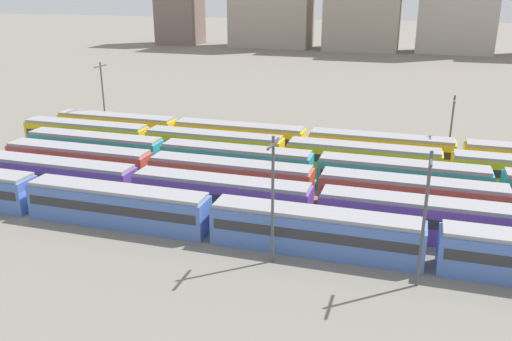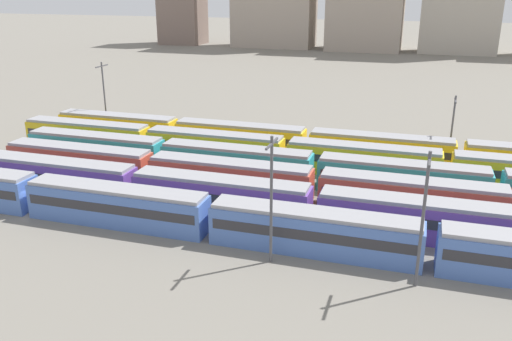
{
  "view_description": "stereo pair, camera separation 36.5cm",
  "coord_description": "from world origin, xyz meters",
  "px_view_note": "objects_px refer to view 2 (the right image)",
  "views": [
    {
      "loc": [
        35.86,
        -40.77,
        21.68
      ],
      "look_at": [
        19.51,
        13.0,
        2.04
      ],
      "focal_mm": 37.58,
      "sensor_mm": 36.0,
      "label": 1
    },
    {
      "loc": [
        36.21,
        -40.67,
        21.68
      ],
      "look_at": [
        19.51,
        13.0,
        2.04
      ],
      "focal_mm": 37.58,
      "sensor_mm": 36.0,
      "label": 2
    }
  ],
  "objects_px": {
    "train_track_3": "(402,178)",
    "train_track_5": "(381,149)",
    "train_track_4": "(286,153)",
    "catenary_pole_1": "(104,94)",
    "catenary_pole_2": "(271,195)",
    "catenary_pole_3": "(452,125)",
    "train_track_2": "(411,197)",
    "train_track_0": "(431,246)",
    "catenary_pole_0": "(423,214)"
  },
  "relations": [
    {
      "from": "catenary_pole_0",
      "to": "train_track_5",
      "type": "bearing_deg",
      "value": 100.08
    },
    {
      "from": "train_track_2",
      "to": "train_track_5",
      "type": "relative_size",
      "value": 1.0
    },
    {
      "from": "train_track_3",
      "to": "train_track_4",
      "type": "bearing_deg",
      "value": 159.88
    },
    {
      "from": "train_track_2",
      "to": "train_track_3",
      "type": "height_order",
      "value": "same"
    },
    {
      "from": "catenary_pole_1",
      "to": "train_track_0",
      "type": "bearing_deg",
      "value": -31.29
    },
    {
      "from": "train_track_5",
      "to": "catenary_pole_1",
      "type": "xyz_separation_m",
      "value": [
        -41.47,
        2.91,
        4.02
      ]
    },
    {
      "from": "catenary_pole_2",
      "to": "train_track_5",
      "type": "bearing_deg",
      "value": 77.62
    },
    {
      "from": "catenary_pole_3",
      "to": "catenary_pole_1",
      "type": "bearing_deg",
      "value": -179.72
    },
    {
      "from": "train_track_4",
      "to": "catenary_pole_1",
      "type": "relative_size",
      "value": 6.95
    },
    {
      "from": "train_track_5",
      "to": "train_track_0",
      "type": "bearing_deg",
      "value": -76.79
    },
    {
      "from": "train_track_4",
      "to": "train_track_2",
      "type": "bearing_deg",
      "value": -34.18
    },
    {
      "from": "train_track_3",
      "to": "catenary_pole_1",
      "type": "bearing_deg",
      "value": 163.38
    },
    {
      "from": "train_track_4",
      "to": "catenary_pole_3",
      "type": "height_order",
      "value": "catenary_pole_3"
    },
    {
      "from": "train_track_3",
      "to": "train_track_5",
      "type": "relative_size",
      "value": 1.0
    },
    {
      "from": "catenary_pole_2",
      "to": "train_track_0",
      "type": "bearing_deg",
      "value": 12.9
    },
    {
      "from": "train_track_0",
      "to": "train_track_3",
      "type": "xyz_separation_m",
      "value": [
        -3.0,
        15.6,
        0.0
      ]
    },
    {
      "from": "train_track_3",
      "to": "train_track_5",
      "type": "distance_m",
      "value": 10.85
    },
    {
      "from": "train_track_5",
      "to": "train_track_2",
      "type": "bearing_deg",
      "value": -74.84
    },
    {
      "from": "catenary_pole_0",
      "to": "train_track_4",
      "type": "bearing_deg",
      "value": 124.15
    },
    {
      "from": "train_track_2",
      "to": "train_track_5",
      "type": "bearing_deg",
      "value": 105.16
    },
    {
      "from": "train_track_3",
      "to": "catenary_pole_3",
      "type": "relative_size",
      "value": 10.85
    },
    {
      "from": "catenary_pole_2",
      "to": "catenary_pole_3",
      "type": "relative_size",
      "value": 1.25
    },
    {
      "from": "catenary_pole_2",
      "to": "train_track_3",
      "type": "bearing_deg",
      "value": 62.91
    },
    {
      "from": "train_track_0",
      "to": "train_track_2",
      "type": "relative_size",
      "value": 1.2
    },
    {
      "from": "train_track_3",
      "to": "train_track_5",
      "type": "height_order",
      "value": "same"
    },
    {
      "from": "train_track_2",
      "to": "train_track_4",
      "type": "relative_size",
      "value": 1.25
    },
    {
      "from": "train_track_4",
      "to": "train_track_5",
      "type": "distance_m",
      "value": 12.25
    },
    {
      "from": "catenary_pole_2",
      "to": "catenary_pole_1",
      "type": "bearing_deg",
      "value": 137.89
    },
    {
      "from": "train_track_3",
      "to": "catenary_pole_2",
      "type": "height_order",
      "value": "catenary_pole_2"
    },
    {
      "from": "catenary_pole_3",
      "to": "catenary_pole_2",
      "type": "bearing_deg",
      "value": -114.63
    },
    {
      "from": "train_track_0",
      "to": "catenary_pole_1",
      "type": "bearing_deg",
      "value": 148.71
    },
    {
      "from": "train_track_4",
      "to": "catenary_pole_1",
      "type": "bearing_deg",
      "value": 165.06
    },
    {
      "from": "train_track_5",
      "to": "catenary_pole_0",
      "type": "distance_m",
      "value": 29.93
    },
    {
      "from": "train_track_0",
      "to": "catenary_pole_2",
      "type": "bearing_deg",
      "value": -167.1
    },
    {
      "from": "catenary_pole_0",
      "to": "catenary_pole_3",
      "type": "bearing_deg",
      "value": 84.43
    },
    {
      "from": "train_track_4",
      "to": "catenary_pole_2",
      "type": "relative_size",
      "value": 6.95
    },
    {
      "from": "train_track_0",
      "to": "catenary_pole_2",
      "type": "height_order",
      "value": "catenary_pole_2"
    },
    {
      "from": "train_track_4",
      "to": "train_track_5",
      "type": "bearing_deg",
      "value": 25.12
    },
    {
      "from": "train_track_0",
      "to": "catenary_pole_2",
      "type": "xyz_separation_m",
      "value": [
        -12.44,
        -2.85,
        4.03
      ]
    },
    {
      "from": "catenary_pole_2",
      "to": "catenary_pole_3",
      "type": "bearing_deg",
      "value": 65.37
    },
    {
      "from": "train_track_2",
      "to": "train_track_3",
      "type": "relative_size",
      "value": 1.0
    },
    {
      "from": "train_track_0",
      "to": "train_track_4",
      "type": "distance_m",
      "value": 26.99
    },
    {
      "from": "catenary_pole_1",
      "to": "train_track_4",
      "type": "bearing_deg",
      "value": -14.94
    },
    {
      "from": "train_track_2",
      "to": "train_track_4",
      "type": "bearing_deg",
      "value": 145.82
    },
    {
      "from": "train_track_5",
      "to": "catenary_pole_0",
      "type": "relative_size",
      "value": 8.74
    },
    {
      "from": "train_track_3",
      "to": "catenary_pole_3",
      "type": "xyz_separation_m",
      "value": [
        5.24,
        13.55,
        2.94
      ]
    },
    {
      "from": "catenary_pole_0",
      "to": "catenary_pole_2",
      "type": "xyz_separation_m",
      "value": [
        -11.52,
        0.35,
        0.02
      ]
    },
    {
      "from": "train_track_0",
      "to": "catenary_pole_3",
      "type": "height_order",
      "value": "catenary_pole_3"
    },
    {
      "from": "train_track_3",
      "to": "catenary_pole_0",
      "type": "distance_m",
      "value": 19.34
    },
    {
      "from": "train_track_2",
      "to": "catenary_pole_3",
      "type": "xyz_separation_m",
      "value": [
        4.12,
        18.75,
        2.94
      ]
    }
  ]
}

